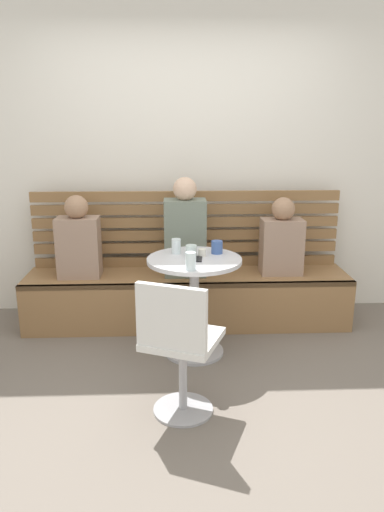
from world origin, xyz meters
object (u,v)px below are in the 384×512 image
cup_water_clear (176,246)px  phone_on_table (197,259)px  cafe_table (194,287)px  cup_espresso_small (202,253)px  white_chair (179,344)px  person_child_left (282,240)px  person_child_middle (79,241)px  cup_glass_short (191,251)px  cup_mug_blue (217,247)px  cup_glass_tall (191,261)px  booth_bench (188,299)px  person_adult (185,232)px

cup_water_clear → phone_on_table: size_ratio=0.79×
cafe_table → cup_espresso_small: size_ratio=13.21×
white_chair → cup_espresso_small: bearing=77.8°
person_child_left → cafe_table: bearing=-143.2°
person_child_middle → cup_glass_short: (0.90, -0.49, 0.04)m
cup_water_clear → cup_mug_blue: size_ratio=1.16×
white_chair → cup_mug_blue: size_ratio=8.95×
cafe_table → cup_mug_blue: bearing=35.2°
cup_espresso_small → cup_glass_tall: bearing=-106.3°
booth_bench → white_chair: 1.39m
white_chair → phone_on_table: 0.84m
booth_bench → phone_on_table: 0.79m
booth_bench → person_adult: (-0.02, -0.01, 0.59)m
person_child_left → cup_espresso_small: person_child_left is taller
cafe_table → cup_glass_tall: (-0.04, -0.28, 0.28)m
person_adult → cup_espresso_small: size_ratio=14.53×
booth_bench → cup_glass_short: (0.01, -0.50, 0.56)m
white_chair → person_child_left: size_ratio=1.32×
cup_glass_short → person_adult: bearing=93.6°
phone_on_table → person_adult: bearing=-77.6°
booth_bench → white_chair: (-0.09, -1.37, 0.24)m
phone_on_table → cup_glass_short: bearing=-62.4°
person_child_left → cup_espresso_small: 0.87m
cup_espresso_small → cup_glass_tall: 0.34m
booth_bench → person_child_middle: (-0.89, -0.01, 0.52)m
person_child_left → cup_glass_tall: 1.16m
cup_mug_blue → cafe_table: bearing=-144.8°
person_child_left → cup_mug_blue: person_child_left is taller
person_child_middle → booth_bench: bearing=0.9°
booth_bench → cup_water_clear: (-0.10, -0.43, 0.57)m
person_child_middle → cup_glass_tall: person_child_middle is taller
person_adult → person_child_middle: person_adult is taller
person_adult → phone_on_table: 0.59m
white_chair → cup_glass_short: size_ratio=10.63×
cup_water_clear → cup_glass_short: bearing=-34.3°
white_chair → cup_glass_tall: size_ratio=7.08×
person_adult → cafe_table: bearing=-84.7°
booth_bench → person_child_middle: 1.03m
cup_espresso_small → phone_on_table: (-0.04, -0.08, -0.02)m
cup_water_clear → person_child_left: bearing=26.0°
cafe_table → cup_water_clear: bearing=133.7°
person_adult → cup_glass_short: bearing=-86.4°
cafe_table → person_adult: bearing=95.3°
person_child_left → cup_glass_tall: person_child_left is taller
white_chair → cup_water_clear: (-0.00, 0.94, 0.33)m
cup_glass_short → cup_espresso_small: cup_glass_short is taller
cup_glass_short → cup_mug_blue: (0.19, 0.06, 0.01)m
cup_glass_short → cup_glass_tall: size_ratio=0.67×
cup_espresso_small → cup_glass_tall: (-0.10, -0.33, 0.03)m
cup_mug_blue → person_child_left: bearing=37.2°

